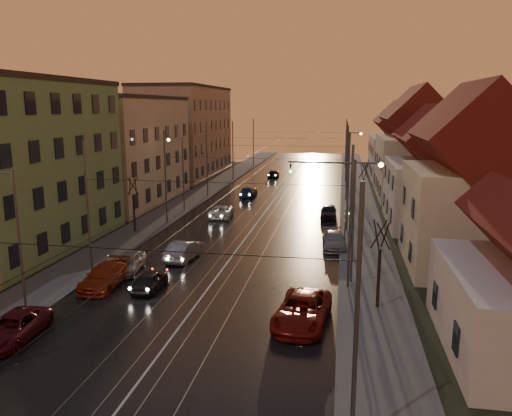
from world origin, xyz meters
The scene contains 45 objects.
ground centered at (0.00, 0.00, 0.00)m, with size 160.00×160.00×0.00m, color black.
road centered at (0.00, 40.00, 0.02)m, with size 16.00×120.00×0.04m, color black.
sidewalk_left centered at (-10.00, 40.00, 0.07)m, with size 4.00×120.00×0.15m, color #4C4C4C.
sidewalk_right centered at (10.00, 40.00, 0.07)m, with size 4.00×120.00×0.15m, color #4C4C4C.
tram_rail_0 centered at (-2.20, 40.00, 0.06)m, with size 0.06×120.00×0.03m, color gray.
tram_rail_1 centered at (-0.77, 40.00, 0.06)m, with size 0.06×120.00×0.03m, color gray.
tram_rail_2 centered at (0.77, 40.00, 0.06)m, with size 0.06×120.00×0.03m, color gray.
tram_rail_3 centered at (2.20, 40.00, 0.06)m, with size 0.06×120.00×0.03m, color gray.
apartment_left_1 centered at (-17.50, 14.00, 6.50)m, with size 10.00×18.00×13.00m, color #63925D.
apartment_left_2 centered at (-17.50, 34.00, 6.00)m, with size 10.00×20.00×12.00m, color tan.
apartment_left_3 centered at (-17.50, 58.00, 7.00)m, with size 10.00×24.00×14.00m, color #987862.
house_right_1 centered at (17.00, 15.00, 5.45)m, with size 8.67×10.20×10.80m.
house_right_2 centered at (17.00, 28.00, 4.64)m, with size 9.18×12.24×9.20m.
house_right_3 centered at (17.00, 43.00, 5.80)m, with size 9.18×14.28×11.50m.
house_right_4 centered at (17.00, 61.00, 5.05)m, with size 9.18×16.32×10.00m.
catenary_pole_r_0 centered at (8.60, -6.00, 4.50)m, with size 0.16×0.16×9.00m, color #595B60.
catenary_pole_l_1 centered at (-8.60, 9.00, 4.50)m, with size 0.16×0.16×9.00m, color #595B60.
catenary_pole_r_1 centered at (8.60, 9.00, 4.50)m, with size 0.16×0.16×9.00m, color #595B60.
catenary_pole_l_2 centered at (-8.60, 24.00, 4.50)m, with size 0.16×0.16×9.00m, color #595B60.
catenary_pole_r_2 centered at (8.60, 24.00, 4.50)m, with size 0.16×0.16×9.00m, color #595B60.
catenary_pole_l_3 centered at (-8.60, 39.00, 4.50)m, with size 0.16×0.16×9.00m, color #595B60.
catenary_pole_r_3 centered at (8.60, 39.00, 4.50)m, with size 0.16×0.16×9.00m, color #595B60.
catenary_pole_l_4 centered at (-8.60, 54.00, 4.50)m, with size 0.16×0.16×9.00m, color #595B60.
catenary_pole_r_4 centered at (8.60, 54.00, 4.50)m, with size 0.16×0.16×9.00m, color #595B60.
catenary_pole_l_5 centered at (-8.60, 72.00, 4.50)m, with size 0.16×0.16×9.00m, color #595B60.
catenary_pole_r_5 centered at (8.60, 72.00, 4.50)m, with size 0.16×0.16×9.00m, color #595B60.
street_lamp_0 centered at (-9.10, 2.00, 4.89)m, with size 1.75×0.32×8.00m.
street_lamp_1 centered at (9.10, 10.00, 4.89)m, with size 1.75×0.32×8.00m.
street_lamp_2 centered at (-9.10, 30.00, 4.89)m, with size 1.75×0.32×8.00m.
street_lamp_3 centered at (9.10, 46.00, 4.89)m, with size 1.75×0.32×8.00m.
traffic_light_mast centered at (7.99, 18.00, 4.60)m, with size 5.30×0.32×7.20m.
bare_tree_0 centered at (-10.20, 20.00, 2.49)m, with size 1.09×1.09×5.11m.
bare_tree_1 centered at (10.20, 6.00, 2.49)m, with size 1.09×1.09×5.11m.
bare_tree_2 centered at (10.40, 34.00, 2.49)m, with size 1.09×1.09×5.11m.
driving_car_0 centered at (-3.54, 6.77, 0.61)m, with size 1.45×3.59×1.22m, color black.
driving_car_1 centered at (-3.36, 13.10, 0.72)m, with size 1.53×4.39×1.45m, color gray.
driving_car_2 centered at (-4.01, 27.40, 0.65)m, with size 2.15×4.65×1.29m, color silver.
driving_car_3 centered at (-3.49, 39.59, 0.64)m, with size 1.80×4.43×1.29m, color #152441.
driving_car_4 centered at (-2.69, 57.14, 0.65)m, with size 1.54×3.82×1.30m, color black.
parked_left_1 centered at (-7.55, -0.89, 0.63)m, with size 2.10×4.54×1.26m, color #4F0D17.
parked_left_2 centered at (-6.55, 6.79, 0.69)m, with size 1.94×4.76×1.38m, color maroon.
parked_left_3 centered at (-6.25, 9.76, 0.67)m, with size 1.59×3.94×1.34m, color gray.
parked_right_0 centered at (6.20, 3.33, 0.77)m, with size 2.54×5.51×1.53m, color maroon.
parked_right_1 centered at (7.58, 18.04, 0.64)m, with size 1.80×4.43×1.29m, color #97979C.
parked_right_2 centered at (6.80, 29.03, 0.69)m, with size 1.63×4.04×1.38m, color black.
Camera 1 is at (7.96, -21.10, 11.19)m, focal length 35.00 mm.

